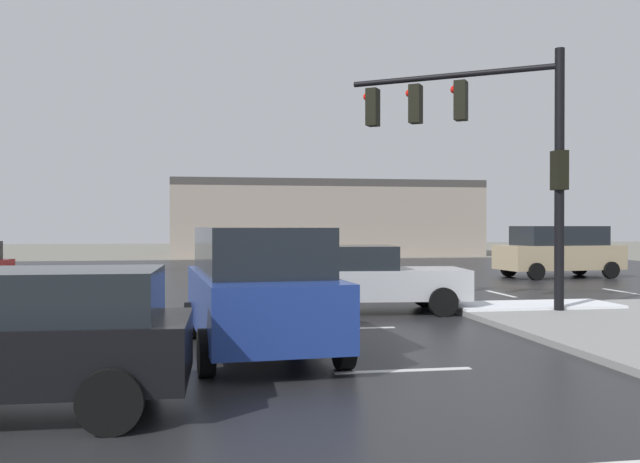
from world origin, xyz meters
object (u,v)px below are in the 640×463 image
object	(u,v)px
suv_blue	(258,286)
suv_tan	(559,250)
traffic_signal_mast	(486,134)
sedan_silver	(363,277)

from	to	relation	value
suv_blue	suv_tan	size ratio (longest dim) A/B	1.00
traffic_signal_mast	suv_blue	bearing A→B (deg)	71.00
traffic_signal_mast	suv_blue	distance (m)	7.88
suv_blue	sedan_silver	bearing A→B (deg)	-35.95
suv_blue	suv_tan	bearing A→B (deg)	-47.69
suv_blue	suv_tan	world-z (taller)	same
traffic_signal_mast	suv_blue	size ratio (longest dim) A/B	1.21
traffic_signal_mast	sedan_silver	size ratio (longest dim) A/B	1.29
sedan_silver	suv_blue	size ratio (longest dim) A/B	0.94
sedan_silver	traffic_signal_mast	bearing A→B (deg)	-2.06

